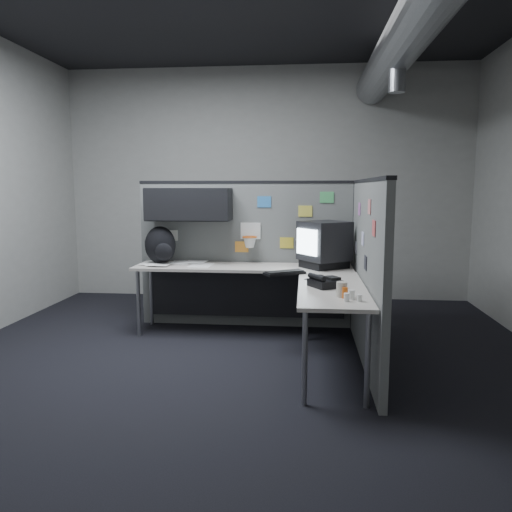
# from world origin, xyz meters

# --- Properties ---
(room) EXTENTS (5.62, 5.62, 3.22)m
(room) POSITION_xyz_m (0.56, 0.00, 2.10)
(room) COLOR black
(room) RESTS_ON ground
(partition_back) EXTENTS (2.44, 0.42, 1.63)m
(partition_back) POSITION_xyz_m (-0.25, 1.23, 1.00)
(partition_back) COLOR slate
(partition_back) RESTS_ON ground
(partition_right) EXTENTS (0.07, 2.23, 1.63)m
(partition_right) POSITION_xyz_m (1.10, 0.22, 0.82)
(partition_right) COLOR slate
(partition_right) RESTS_ON ground
(desk) EXTENTS (2.31, 2.11, 0.73)m
(desk) POSITION_xyz_m (0.15, 0.70, 0.61)
(desk) COLOR beige
(desk) RESTS_ON ground
(monitor) EXTENTS (0.59, 0.59, 0.48)m
(monitor) POSITION_xyz_m (0.75, 0.95, 0.98)
(monitor) COLOR black
(monitor) RESTS_ON desk
(keyboard) EXTENTS (0.41, 0.33, 0.04)m
(keyboard) POSITION_xyz_m (0.36, 0.49, 0.75)
(keyboard) COLOR black
(keyboard) RESTS_ON desk
(mouse) EXTENTS (0.27, 0.27, 0.05)m
(mouse) POSITION_xyz_m (0.68, 0.26, 0.75)
(mouse) COLOR black
(mouse) RESTS_ON desk
(phone) EXTENTS (0.30, 0.31, 0.11)m
(phone) POSITION_xyz_m (0.72, -0.08, 0.77)
(phone) COLOR black
(phone) RESTS_ON desk
(bottles) EXTENTS (0.15, 0.16, 0.08)m
(bottles) POSITION_xyz_m (0.88, -0.56, 0.76)
(bottles) COLOR silver
(bottles) RESTS_ON desk
(cup) EXTENTS (0.10, 0.10, 0.11)m
(cup) POSITION_xyz_m (0.83, -0.45, 0.79)
(cup) COLOR #BBB3A5
(cup) RESTS_ON desk
(papers) EXTENTS (0.79, 0.57, 0.02)m
(papers) POSITION_xyz_m (-0.82, 1.06, 0.74)
(papers) COLOR white
(papers) RESTS_ON desk
(backpack) EXTENTS (0.38, 0.34, 0.41)m
(backpack) POSITION_xyz_m (-1.00, 1.02, 0.93)
(backpack) COLOR black
(backpack) RESTS_ON desk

